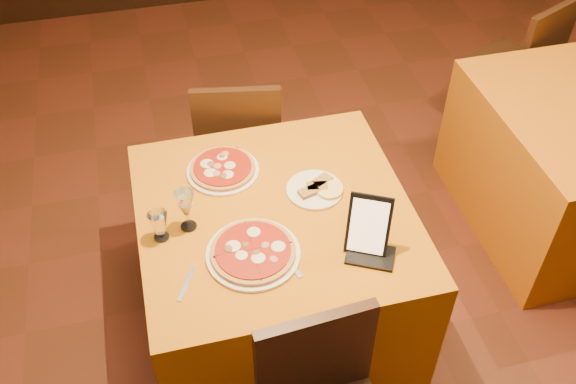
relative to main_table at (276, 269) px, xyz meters
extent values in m
cube|color=#5E2D19|center=(0.32, -0.23, -0.38)|extent=(6.00, 7.00, 0.01)
cube|color=#BF700C|center=(0.00, 0.00, 0.00)|extent=(1.10, 1.10, 0.75)
cylinder|color=white|center=(-0.13, -0.21, 0.38)|extent=(0.36, 0.36, 0.01)
cylinder|color=#AD4C23|center=(-0.13, -0.21, 0.40)|extent=(0.32, 0.32, 0.02)
cylinder|color=white|center=(-0.16, 0.28, 0.38)|extent=(0.31, 0.31, 0.01)
cylinder|color=#AD4C23|center=(-0.16, 0.28, 0.40)|extent=(0.28, 0.28, 0.02)
cylinder|color=white|center=(0.19, 0.07, 0.38)|extent=(0.24, 0.24, 0.01)
cylinder|color=olive|center=(0.19, 0.07, 0.40)|extent=(0.15, 0.15, 0.02)
cube|color=black|center=(0.29, -0.27, 0.49)|extent=(0.19, 0.16, 0.23)
cube|color=#AAAAB1|center=(-0.02, -0.25, 0.38)|extent=(0.08, 0.22, 0.01)
cube|color=#A9ABB0|center=(-0.39, -0.28, 0.38)|extent=(0.09, 0.16, 0.01)
cube|color=silver|center=(-0.08, 0.35, 0.38)|extent=(0.02, 0.15, 0.01)
camera|label=1|loc=(-0.39, -1.77, 2.23)|focal=40.00mm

